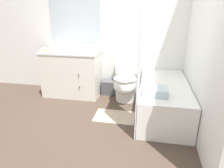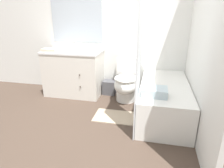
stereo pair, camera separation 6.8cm
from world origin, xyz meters
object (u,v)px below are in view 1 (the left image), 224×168
bath_towel_folded (155,91)px  wastebasket (108,87)px  vanity_cabinet (73,73)px  bath_mat (115,117)px  toilet (126,82)px  hand_towel_folded (48,50)px  tissue_box (89,48)px  sink_faucet (75,47)px  bathtub (163,99)px

bath_towel_folded → wastebasket: bearing=128.3°
vanity_cabinet → bath_mat: vanity_cabinet is taller
toilet → hand_towel_folded: size_ratio=2.73×
tissue_box → bath_towel_folded: 1.59m
vanity_cabinet → tissue_box: (0.30, 0.11, 0.45)m
hand_towel_folded → bath_towel_folded: hand_towel_folded is taller
vanity_cabinet → hand_towel_folded: size_ratio=3.94×
vanity_cabinet → bath_towel_folded: 1.74m
sink_faucet → bath_mat: (0.92, -0.95, -0.85)m
bathtub → toilet: bearing=147.8°
bath_mat → bath_towel_folded: bearing=-18.8°
sink_faucet → wastebasket: 0.98m
sink_faucet → wastebasket: (0.65, -0.09, -0.73)m
wastebasket → bath_towel_folded: bearing=-51.7°
tissue_box → bath_towel_folded: tissue_box is taller
wastebasket → bath_mat: wastebasket is taller
vanity_cabinet → hand_towel_folded: bearing=-153.7°
bathtub → bath_towel_folded: bath_towel_folded is taller
bathtub → tissue_box: size_ratio=10.24×
hand_towel_folded → bath_towel_folded: 1.99m
vanity_cabinet → hand_towel_folded: (-0.34, -0.17, 0.43)m
vanity_cabinet → bathtub: bearing=-16.3°
toilet → vanity_cabinet: bearing=175.3°
toilet → bath_mat: bearing=-96.2°
wastebasket → hand_towel_folded: 1.26m
vanity_cabinet → bath_mat: (0.92, -0.74, -0.41)m
tissue_box → hand_towel_folded: tissue_box is taller
wastebasket → bath_towel_folded: size_ratio=0.82×
wastebasket → tissue_box: 0.81m
wastebasket → bath_mat: (0.28, -0.86, -0.12)m
toilet → bathtub: toilet is taller
bath_towel_folded → bath_mat: size_ratio=0.53×
vanity_cabinet → wastebasket: (0.65, 0.12, -0.29)m
vanity_cabinet → bath_towel_folded: vanity_cabinet is taller
vanity_cabinet → bathtub: vanity_cabinet is taller
sink_faucet → tissue_box: size_ratio=0.96×
tissue_box → toilet: bearing=-15.0°
bath_mat → wastebasket: bearing=107.9°
wastebasket → hand_towel_folded: bearing=-163.6°
tissue_box → wastebasket: bearing=2.7°
vanity_cabinet → bath_towel_folded: size_ratio=3.23×
bath_towel_folded → vanity_cabinet: bearing=147.9°
vanity_cabinet → sink_faucet: 0.48m
sink_faucet → toilet: 1.17m
vanity_cabinet → tissue_box: tissue_box is taller
bathtub → bath_towel_folded: (-0.15, -0.45, 0.29)m
bath_towel_folded → bathtub: bearing=71.5°
tissue_box → hand_towel_folded: size_ratio=0.57×
bathtub → bath_towel_folded: size_ratio=4.75×
vanity_cabinet → bathtub: size_ratio=0.68×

